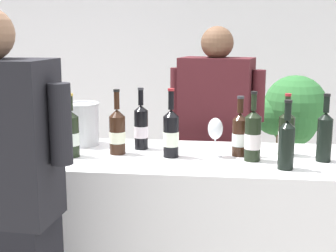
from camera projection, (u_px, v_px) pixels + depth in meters
wall_back at (199, 54)px, 4.88m from camera, size 8.00×0.10×2.80m
counter at (170, 249)px, 2.52m from camera, size 1.85×0.68×1.01m
wine_bottle_0 at (325, 135)px, 2.29m from camera, size 0.07×0.07×0.33m
wine_bottle_1 at (117, 131)px, 2.43m from camera, size 0.08×0.08×0.33m
wine_bottle_2 at (26, 129)px, 2.39m from camera, size 0.07×0.07×0.33m
wine_bottle_3 at (286, 133)px, 2.40m from camera, size 0.08×0.08×0.31m
wine_bottle_4 at (171, 133)px, 2.37m from camera, size 0.08×0.08×0.34m
wine_bottle_5 at (71, 133)px, 2.37m from camera, size 0.08×0.08×0.32m
wine_bottle_6 at (141, 127)px, 2.53m from camera, size 0.07×0.07×0.33m
wine_bottle_7 at (286, 142)px, 2.15m from camera, size 0.07×0.07×0.32m
wine_bottle_8 at (253, 136)px, 2.30m from camera, size 0.08×0.08×0.34m
wine_bottle_9 at (240, 134)px, 2.39m from camera, size 0.07×0.07×0.30m
wine_glass at (215, 130)px, 2.36m from camera, size 0.07×0.07×0.20m
ice_bucket at (82, 124)px, 2.63m from camera, size 0.20×0.20×0.23m
person_server at (215, 161)px, 3.08m from camera, size 0.59×0.33×1.66m
person_guest at (2, 243)px, 1.83m from camera, size 0.60×0.27×1.71m
potted_shrub at (290, 130)px, 3.57m from camera, size 0.53×0.53×1.31m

